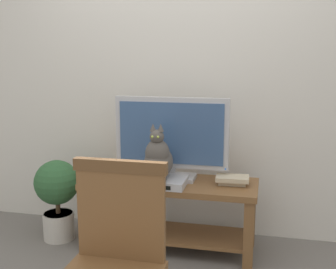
{
  "coord_description": "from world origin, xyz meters",
  "views": [
    {
      "loc": [
        0.69,
        -2.39,
        1.5
      ],
      "look_at": [
        -0.0,
        0.6,
        0.9
      ],
      "focal_mm": 46.14,
      "sensor_mm": 36.0,
      "label": 1
    }
  ],
  "objects_px": {
    "cat": "(158,158)",
    "potted_plant": "(57,193)",
    "tv": "(171,136)",
    "book_stack": "(232,180)",
    "wooden_chair": "(113,253)",
    "tv_stand": "(169,203)",
    "media_box": "(159,181)"
  },
  "relations": [
    {
      "from": "media_box",
      "to": "cat",
      "type": "bearing_deg",
      "value": -85.06
    },
    {
      "from": "media_box",
      "to": "tv",
      "type": "bearing_deg",
      "value": 71.09
    },
    {
      "from": "book_stack",
      "to": "potted_plant",
      "type": "relative_size",
      "value": 0.37
    },
    {
      "from": "cat",
      "to": "book_stack",
      "type": "relative_size",
      "value": 1.66
    },
    {
      "from": "tv_stand",
      "to": "tv",
      "type": "height_order",
      "value": "tv"
    },
    {
      "from": "wooden_chair",
      "to": "book_stack",
      "type": "distance_m",
      "value": 1.36
    },
    {
      "from": "cat",
      "to": "wooden_chair",
      "type": "bearing_deg",
      "value": -86.51
    },
    {
      "from": "book_stack",
      "to": "cat",
      "type": "bearing_deg",
      "value": -164.39
    },
    {
      "from": "tv_stand",
      "to": "book_stack",
      "type": "relative_size",
      "value": 5.35
    },
    {
      "from": "cat",
      "to": "potted_plant",
      "type": "distance_m",
      "value": 0.93
    },
    {
      "from": "cat",
      "to": "media_box",
      "type": "bearing_deg",
      "value": 94.94
    },
    {
      "from": "tv",
      "to": "potted_plant",
      "type": "bearing_deg",
      "value": -173.77
    },
    {
      "from": "tv",
      "to": "potted_plant",
      "type": "distance_m",
      "value": 1.03
    },
    {
      "from": "tv_stand",
      "to": "media_box",
      "type": "height_order",
      "value": "media_box"
    },
    {
      "from": "tv",
      "to": "wooden_chair",
      "type": "xyz_separation_m",
      "value": [
        0.01,
        -1.32,
        -0.3
      ]
    },
    {
      "from": "cat",
      "to": "potted_plant",
      "type": "bearing_deg",
      "value": 174.42
    },
    {
      "from": "tv_stand",
      "to": "media_box",
      "type": "xyz_separation_m",
      "value": [
        -0.06,
        -0.1,
        0.2
      ]
    },
    {
      "from": "media_box",
      "to": "wooden_chair",
      "type": "xyz_separation_m",
      "value": [
        0.07,
        -1.15,
        -0.0
      ]
    },
    {
      "from": "tv",
      "to": "cat",
      "type": "distance_m",
      "value": 0.23
    },
    {
      "from": "potted_plant",
      "to": "cat",
      "type": "bearing_deg",
      "value": -5.58
    },
    {
      "from": "wooden_chair",
      "to": "potted_plant",
      "type": "distance_m",
      "value": 1.54
    },
    {
      "from": "tv_stand",
      "to": "book_stack",
      "type": "height_order",
      "value": "book_stack"
    },
    {
      "from": "potted_plant",
      "to": "book_stack",
      "type": "bearing_deg",
      "value": 2.6
    },
    {
      "from": "tv_stand",
      "to": "media_box",
      "type": "distance_m",
      "value": 0.23
    },
    {
      "from": "book_stack",
      "to": "potted_plant",
      "type": "height_order",
      "value": "potted_plant"
    },
    {
      "from": "cat",
      "to": "wooden_chair",
      "type": "relative_size",
      "value": 0.41
    },
    {
      "from": "book_stack",
      "to": "potted_plant",
      "type": "xyz_separation_m",
      "value": [
        -1.37,
        -0.06,
        -0.18
      ]
    },
    {
      "from": "wooden_chair",
      "to": "potted_plant",
      "type": "height_order",
      "value": "wooden_chair"
    },
    {
      "from": "cat",
      "to": "potted_plant",
      "type": "relative_size",
      "value": 0.62
    },
    {
      "from": "tv",
      "to": "book_stack",
      "type": "height_order",
      "value": "tv"
    },
    {
      "from": "book_stack",
      "to": "potted_plant",
      "type": "distance_m",
      "value": 1.39
    },
    {
      "from": "tv_stand",
      "to": "tv",
      "type": "bearing_deg",
      "value": 89.98
    }
  ]
}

